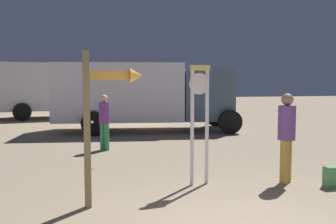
% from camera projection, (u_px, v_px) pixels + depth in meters
% --- Properties ---
extents(standing_clock, '(0.41, 0.15, 2.29)m').
position_uv_depth(standing_clock, '(200.00, 113.00, 7.06)').
color(standing_clock, white).
rests_on(standing_clock, ground_plane).
extents(arrow_sign, '(0.95, 0.27, 2.45)m').
position_uv_depth(arrow_sign, '(106.00, 106.00, 5.81)').
color(arrow_sign, '#907951').
rests_on(arrow_sign, ground_plane).
extents(person_near_clock, '(0.34, 0.34, 1.75)m').
position_uv_depth(person_near_clock, '(286.00, 133.00, 7.22)').
color(person_near_clock, gold).
rests_on(person_near_clock, ground_plane).
extents(backpack, '(0.26, 0.24, 0.39)m').
position_uv_depth(backpack, '(331.00, 177.00, 6.98)').
color(backpack, '#549359').
rests_on(backpack, ground_plane).
extents(person_distant, '(0.31, 0.31, 1.60)m').
position_uv_depth(person_distant, '(104.00, 119.00, 10.66)').
color(person_distant, '#3C965B').
rests_on(person_distant, ground_plane).
extents(box_truck_near, '(7.33, 3.35, 2.67)m').
position_uv_depth(box_truck_near, '(142.00, 93.00, 14.79)').
color(box_truck_near, white).
rests_on(box_truck_near, ground_plane).
extents(box_truck_far, '(7.37, 3.46, 2.94)m').
position_uv_depth(box_truck_far, '(58.00, 88.00, 20.30)').
color(box_truck_far, silver).
rests_on(box_truck_far, ground_plane).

